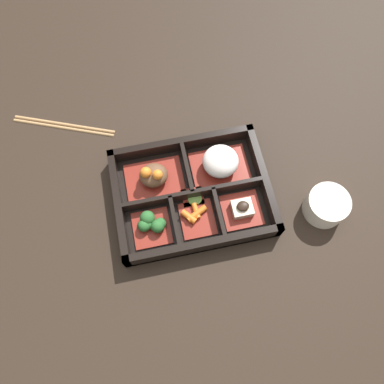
# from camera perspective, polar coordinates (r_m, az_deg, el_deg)

# --- Properties ---
(ground_plane) EXTENTS (3.00, 3.00, 0.00)m
(ground_plane) POSITION_cam_1_polar(r_m,az_deg,el_deg) (0.78, 0.00, -0.68)
(ground_plane) COLOR black
(bento_base) EXTENTS (0.31, 0.24, 0.01)m
(bento_base) POSITION_cam_1_polar(r_m,az_deg,el_deg) (0.77, 0.00, -0.55)
(bento_base) COLOR black
(bento_base) RESTS_ON ground_plane
(bento_rim) EXTENTS (0.31, 0.24, 0.04)m
(bento_rim) POSITION_cam_1_polar(r_m,az_deg,el_deg) (0.76, 0.03, -0.27)
(bento_rim) COLOR black
(bento_rim) RESTS_ON ground_plane
(bowl_stew) EXTENTS (0.12, 0.09, 0.06)m
(bowl_stew) POSITION_cam_1_polar(r_m,az_deg,el_deg) (0.77, -5.87, 2.37)
(bowl_stew) COLOR maroon
(bowl_stew) RESTS_ON bento_base
(bowl_rice) EXTENTS (0.12, 0.09, 0.06)m
(bowl_rice) POSITION_cam_1_polar(r_m,az_deg,el_deg) (0.77, 4.35, 4.53)
(bowl_rice) COLOR maroon
(bowl_rice) RESTS_ON bento_base
(bowl_greens) EXTENTS (0.07, 0.08, 0.03)m
(bowl_greens) POSITION_cam_1_polar(r_m,az_deg,el_deg) (0.74, -6.21, -4.92)
(bowl_greens) COLOR maroon
(bowl_greens) RESTS_ON bento_base
(bowl_carrots) EXTENTS (0.07, 0.08, 0.02)m
(bowl_carrots) POSITION_cam_1_polar(r_m,az_deg,el_deg) (0.75, 0.45, -3.89)
(bowl_carrots) COLOR maroon
(bowl_carrots) RESTS_ON bento_base
(bowl_tofu) EXTENTS (0.08, 0.08, 0.03)m
(bowl_tofu) POSITION_cam_1_polar(r_m,az_deg,el_deg) (0.76, 7.60, -2.62)
(bowl_tofu) COLOR maroon
(bowl_tofu) RESTS_ON bento_base
(bowl_pickles) EXTENTS (0.04, 0.04, 0.01)m
(bowl_pickles) POSITION_cam_1_polar(r_m,az_deg,el_deg) (0.76, 0.37, -0.86)
(bowl_pickles) COLOR maroon
(bowl_pickles) RESTS_ON bento_base
(tea_cup) EXTENTS (0.08, 0.08, 0.05)m
(tea_cup) POSITION_cam_1_polar(r_m,az_deg,el_deg) (0.79, 19.80, -1.92)
(tea_cup) COLOR beige
(tea_cup) RESTS_ON ground_plane
(chopsticks) EXTENTS (0.22, 0.10, 0.01)m
(chopsticks) POSITION_cam_1_polar(r_m,az_deg,el_deg) (0.90, -18.94, 9.58)
(chopsticks) COLOR #A87F51
(chopsticks) RESTS_ON ground_plane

